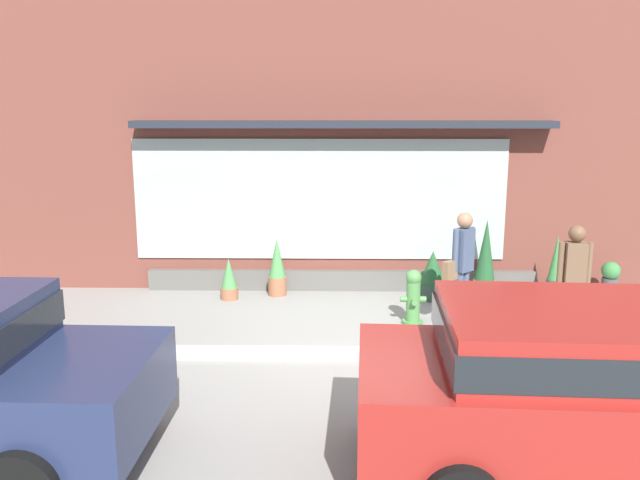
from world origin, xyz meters
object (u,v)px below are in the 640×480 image
Objects in this scene: parked_car_red at (592,384)px; potted_plant_low_front at (556,270)px; pedestrian_passerby at (574,277)px; potted_plant_doorstep at (485,260)px; potted_plant_corner_tall at (432,276)px; potted_plant_window_center at (229,280)px; fire_hydrant at (413,297)px; pedestrian_with_handbag at (462,261)px; potted_plant_window_left at (610,279)px; potted_plant_near_hydrant at (277,268)px.

parked_car_red is 3.79× the size of potted_plant_low_front.
pedestrian_passerby is 0.40× the size of parked_car_red.
potted_plant_doorstep reaches higher than potted_plant_corner_tall.
potted_plant_corner_tall is at bearing 1.38° from potted_plant_window_center.
parked_car_red is 5.10× the size of potted_plant_corner_tall.
pedestrian_with_handbag is (0.69, -0.07, 0.57)m from fire_hydrant.
potted_plant_low_front is (1.83, 1.30, -0.46)m from pedestrian_with_handbag.
parked_car_red is at bearing -105.64° from pedestrian_passerby.
pedestrian_with_handbag is 1.02× the size of pedestrian_passerby.
potted_plant_doorstep is at bearing 107.25° from pedestrian_passerby.
potted_plant_corner_tall is 1.17× the size of potted_plant_window_center.
fire_hydrant is 0.76× the size of potted_plant_low_front.
fire_hydrant is at bearing -22.68° from potted_plant_window_center.
pedestrian_with_handbag is 2.07× the size of potted_plant_corner_tall.
potted_plant_doorstep is 2.10× the size of potted_plant_window_left.
potted_plant_window_center is at bearing -162.51° from potted_plant_near_hydrant.
potted_plant_near_hydrant is 0.85m from potted_plant_window_center.
parked_car_red reaches higher than potted_plant_window_left.
potted_plant_near_hydrant is 1.41× the size of potted_plant_window_center.
potted_plant_corner_tall reaches higher than potted_plant_window_center.
potted_plant_low_front is at bearing 26.02° from fire_hydrant.
potted_plant_doorstep is at bearing 2.47° from potted_plant_window_center.
potted_plant_near_hydrant is at bearing -71.53° from pedestrian_with_handbag.
pedestrian_passerby is 2.03× the size of potted_plant_corner_tall.
potted_plant_doorstep is at bearing 170.43° from potted_plant_low_front.
potted_plant_near_hydrant is at bearing 176.89° from potted_plant_low_front.
pedestrian_with_handbag is 1.27× the size of potted_plant_doorstep.
potted_plant_window_center is (-3.44, -0.08, -0.06)m from potted_plant_corner_tall.
pedestrian_with_handbag is 3.28m from potted_plant_near_hydrant.
parked_car_red is at bearing -114.43° from potted_plant_window_left.
potted_plant_window_center is (-3.64, 1.30, -0.65)m from pedestrian_with_handbag.
potted_plant_window_left is 1.00m from potted_plant_low_front.
pedestrian_passerby is 5.44m from potted_plant_window_center.
parked_car_red reaches higher than potted_plant_window_center.
pedestrian_passerby is at bearing -74.46° from potted_plant_doorstep.
parked_car_red is at bearing -93.89° from potted_plant_doorstep.
parked_car_red is at bearing -76.11° from fire_hydrant.
parked_car_red is 6.67m from potted_plant_window_center.
potted_plant_low_front is at bearing -2.43° from potted_plant_corner_tall.
parked_car_red is 3.12× the size of potted_plant_doorstep.
pedestrian_with_handbag reaches higher than pedestrian_passerby.
potted_plant_low_front is (4.68, -0.25, 0.05)m from potted_plant_near_hydrant.
pedestrian_passerby is 2.75m from potted_plant_window_left.
potted_plant_corner_tall is (-1.54, 2.18, -0.59)m from pedestrian_passerby.
fire_hydrant reaches higher than potted_plant_window_left.
parked_car_red reaches higher than potted_plant_low_front.
potted_plant_window_center is at bearing 179.96° from potted_plant_low_front.
pedestrian_with_handbag is 2.42× the size of potted_plant_window_center.
potted_plant_doorstep is at bearing -1.02° from potted_plant_near_hydrant.
potted_plant_window_left is 0.91× the size of potted_plant_window_center.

